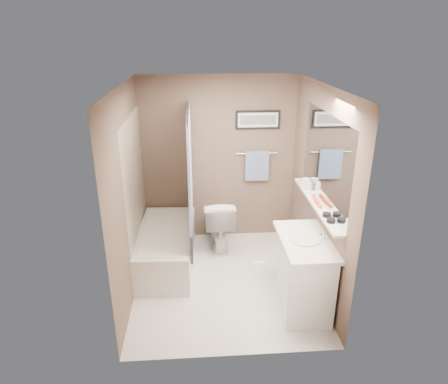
{
  "coord_description": "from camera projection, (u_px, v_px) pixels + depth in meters",
  "views": [
    {
      "loc": [
        -0.31,
        -4.23,
        2.93
      ],
      "look_at": [
        0.0,
        0.15,
        1.15
      ],
      "focal_mm": 32.0,
      "sensor_mm": 36.0,
      "label": 1
    }
  ],
  "objects": [
    {
      "name": "wall_back",
      "position": [
        219.0,
        161.0,
        5.72
      ],
      "size": [
        2.2,
        0.04,
        2.4
      ],
      "primitive_type": "cube",
      "color": "brown",
      "rests_on": "ground"
    },
    {
      "name": "countertop",
      "position": [
        306.0,
        241.0,
        4.31
      ],
      "size": [
        0.54,
        0.96,
        0.04
      ],
      "primitive_type": "cube",
      "color": "white",
      "rests_on": "vanity"
    },
    {
      "name": "hair_brush_back",
      "position": [
        315.0,
        199.0,
        4.58
      ],
      "size": [
        0.07,
        0.22,
        0.04
      ],
      "primitive_type": "cylinder",
      "rotation": [
        1.57,
        0.0,
        -0.13
      ],
      "color": "#CB421C",
      "rests_on": "shelf"
    },
    {
      "name": "wall_right",
      "position": [
        317.0,
        190.0,
        4.65
      ],
      "size": [
        0.04,
        2.5,
        2.4
      ],
      "primitive_type": "cube",
      "color": "brown",
      "rests_on": "ground"
    },
    {
      "name": "curtain_rod",
      "position": [
        188.0,
        111.0,
        4.7
      ],
      "size": [
        0.02,
        1.55,
        0.02
      ],
      "primitive_type": "cylinder",
      "rotation": [
        1.57,
        0.0,
        0.0
      ],
      "color": "silver",
      "rests_on": "wall_left"
    },
    {
      "name": "bathtub",
      "position": [
        166.0,
        248.0,
        5.31
      ],
      "size": [
        0.76,
        1.53,
        0.5
      ],
      "primitive_type": "cube",
      "rotation": [
        0.0,
        0.0,
        -0.04
      ],
      "color": "white",
      "rests_on": "ground"
    },
    {
      "name": "toilet",
      "position": [
        218.0,
        223.0,
        5.7
      ],
      "size": [
        0.46,
        0.77,
        0.76
      ],
      "primitive_type": "imported",
      "rotation": [
        0.0,
        0.0,
        3.19
      ],
      "color": "white",
      "rests_on": "ground"
    },
    {
      "name": "vanity",
      "position": [
        304.0,
        274.0,
        4.47
      ],
      "size": [
        0.57,
        0.94,
        0.8
      ],
      "primitive_type": "cube",
      "rotation": [
        0.0,
        0.0,
        -0.08
      ],
      "color": "white",
      "rests_on": "ground"
    },
    {
      "name": "art_image",
      "position": [
        258.0,
        120.0,
        5.52
      ],
      "size": [
        0.5,
        0.0,
        0.13
      ],
      "primitive_type": "cube",
      "color": "#595959",
      "rests_on": "art_mat"
    },
    {
      "name": "shelf",
      "position": [
        316.0,
        203.0,
        4.55
      ],
      "size": [
        0.12,
        1.6,
        0.03
      ],
      "primitive_type": "cube",
      "color": "silver",
      "rests_on": "wall_right"
    },
    {
      "name": "towel",
      "position": [
        257.0,
        166.0,
        5.75
      ],
      "size": [
        0.34,
        0.05,
        0.44
      ],
      "primitive_type": "cube",
      "color": "#95B2D9",
      "rests_on": "towel_bar"
    },
    {
      "name": "tub_rim",
      "position": [
        165.0,
        231.0,
        5.21
      ],
      "size": [
        0.56,
        1.36,
        0.02
      ],
      "primitive_type": "cube",
      "color": "white",
      "rests_on": "bathtub"
    },
    {
      "name": "mirror",
      "position": [
        325.0,
        160.0,
        4.36
      ],
      "size": [
        0.02,
        1.6,
        1.0
      ],
      "primitive_type": "cube",
      "color": "silver",
      "rests_on": "wall_right"
    },
    {
      "name": "wall_front",
      "position": [
        235.0,
        246.0,
        3.44
      ],
      "size": [
        2.2,
        0.04,
        2.4
      ],
      "primitive_type": "cube",
      "color": "brown",
      "rests_on": "ground"
    },
    {
      "name": "towel_bar",
      "position": [
        257.0,
        153.0,
        5.7
      ],
      "size": [
        0.6,
        0.02,
        0.02
      ],
      "primitive_type": "cylinder",
      "rotation": [
        0.0,
        1.57,
        0.0
      ],
      "color": "silver",
      "rests_on": "wall_back"
    },
    {
      "name": "curtain_lower",
      "position": [
        192.0,
        223.0,
        5.25
      ],
      "size": [
        0.03,
        1.45,
        0.36
      ],
      "primitive_type": "cube",
      "color": "#272849",
      "rests_on": "curtain_rod"
    },
    {
      "name": "pink_comb",
      "position": [
        312.0,
        196.0,
        4.7
      ],
      "size": [
        0.04,
        0.16,
        0.01
      ],
      "primitive_type": "cube",
      "rotation": [
        0.0,
        0.0,
        -0.07
      ],
      "color": "pink",
      "rests_on": "shelf"
    },
    {
      "name": "art_frame",
      "position": [
        258.0,
        120.0,
        5.54
      ],
      "size": [
        0.62,
        0.02,
        0.26
      ],
      "primitive_type": "cube",
      "color": "black",
      "rests_on": "wall_back"
    },
    {
      "name": "wall_left",
      "position": [
        130.0,
        195.0,
        4.51
      ],
      "size": [
        0.04,
        2.5,
        2.4
      ],
      "primitive_type": "cube",
      "color": "brown",
      "rests_on": "ground"
    },
    {
      "name": "candle_bowl_far",
      "position": [
        327.0,
        215.0,
        4.19
      ],
      "size": [
        0.09,
        0.09,
        0.04
      ],
      "primitive_type": "cylinder",
      "color": "black",
      "rests_on": "shelf"
    },
    {
      "name": "door",
      "position": [
        297.0,
        265.0,
        3.54
      ],
      "size": [
        0.8,
        0.02,
        2.0
      ],
      "primitive_type": "cube",
      "color": "silver",
      "rests_on": "wall_front"
    },
    {
      "name": "glass_jar",
      "position": [
        305.0,
        182.0,
        5.0
      ],
      "size": [
        0.08,
        0.08,
        0.1
      ],
      "primitive_type": "cylinder",
      "color": "silver",
      "rests_on": "shelf"
    },
    {
      "name": "ground",
      "position": [
        225.0,
        281.0,
        5.03
      ],
      "size": [
        2.5,
        2.5,
        0.0
      ],
      "primitive_type": "plane",
      "color": "silver",
      "rests_on": "ground"
    },
    {
      "name": "art_mat",
      "position": [
        258.0,
        120.0,
        5.52
      ],
      "size": [
        0.56,
        0.0,
        0.2
      ],
      "primitive_type": "cube",
      "color": "white",
      "rests_on": "art_frame"
    },
    {
      "name": "sink_basin",
      "position": [
        305.0,
        239.0,
        4.3
      ],
      "size": [
        0.34,
        0.34,
        0.01
      ],
      "primitive_type": "cylinder",
      "color": "silver",
      "rests_on": "countertop"
    },
    {
      "name": "hair_brush_front",
      "position": [
        318.0,
        203.0,
        4.47
      ],
      "size": [
        0.06,
        0.22,
        0.04
      ],
      "primitive_type": "cylinder",
      "rotation": [
        1.57,
        0.0,
        -0.1
      ],
      "color": "#DD521F",
      "rests_on": "shelf"
    },
    {
      "name": "faucet_spout",
      "position": [
        324.0,
        235.0,
        4.29
      ],
      "size": [
        0.02,
        0.02,
        0.1
      ],
      "primitive_type": "cylinder",
      "color": "white",
      "rests_on": "countertop"
    },
    {
      "name": "faucet_knob",
      "position": [
        321.0,
        232.0,
        4.39
      ],
      "size": [
        0.05,
        0.05,
        0.05
      ],
      "primitive_type": "sphere",
      "color": "white",
      "rests_on": "countertop"
    },
    {
      "name": "candle_bowl_near",
      "position": [
        331.0,
        220.0,
        4.06
      ],
      "size": [
        0.09,
        0.09,
        0.04
      ],
      "primitive_type": "cylinder",
      "color": "black",
      "rests_on": "shelf"
    },
    {
      "name": "curtain_upper",
      "position": [
        190.0,
        164.0,
        4.94
      ],
      "size": [
        0.03,
        1.45,
        1.28
      ],
      "primitive_type": "cube",
      "color": "white",
      "rests_on": "curtain_rod"
    },
    {
      "name": "soap_bottle",
      "position": [
        308.0,
        184.0,
        4.86
      ],
      "size": [
        0.08,
        0.08,
        0.15
      ],
      "primitive_type": "imported",
      "rotation": [
        0.0,
        0.0,
        -0.12
      ],
      "color": "#999999",
      "rests_on": "shelf"
    },
    {
      "name": "tile_surround",
      "position": [
        136.0,
        195.0,
        5.04
      ],
      "size": [
        0.02,
        1.55,
        2.0
      ],
      "primitive_type": "cube",
      "color": "#C7B097",
      "rests_on": "wall_left"
    },
    {
      "name": "ceiling",
      "position": [
        225.0,
        88.0,
        4.14
      ],
      "size": [
        2.2,
        2.5,
        0.04
      ],
      "primitive_type": "cube",
      "color": "white",
      "rests_on": "wall_back"
    },
    {
      "name": "door_handle",
      "position": [
        259.0,
        263.0,
        3.57
      ],
      "size": [
        0.1,
        0.02,
        0.02
      ],
      "primitive_type": "cylinder",
      "rotation": [
        0.0,
        1.57,
        0.0
      ],
      "color": "silver",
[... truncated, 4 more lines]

